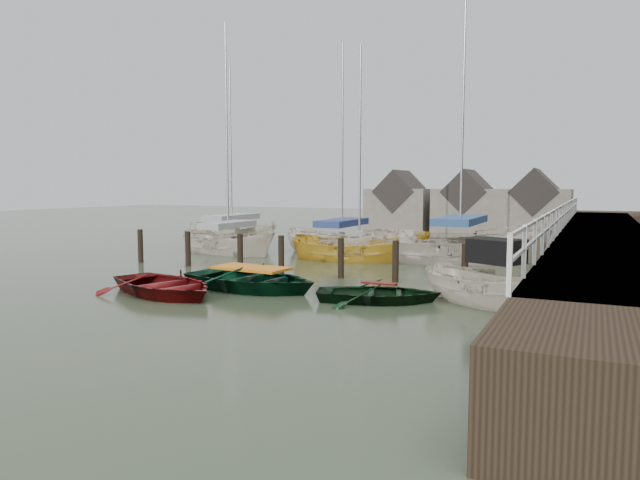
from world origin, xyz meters
The scene contains 13 objects.
ground centered at (0.00, 0.00, 0.00)m, with size 120.00×120.00×0.00m, color #2E3924.
pier centered at (9.48, 10.00, 0.71)m, with size 3.04×32.00×2.70m.
mooring_pilings centered at (-1.11, 3.00, 0.50)m, with size 13.72×0.22×1.80m.
far_sheds centered at (0.83, 26.00, 1.86)m, with size 14.00×4.08×4.39m.
rowboat_red centered at (-2.20, -2.17, 0.00)m, with size 3.01×4.22×0.87m, color #5A0C0D.
rowboat_green centered at (-0.35, -0.34, 0.00)m, with size 3.22×4.51×0.93m, color black.
rowboat_dkgreen centered at (3.81, -0.30, 0.00)m, with size 2.46×3.45×0.71m, color black.
motorboat centered at (6.80, 0.49, 0.09)m, with size 4.74×3.37×2.65m.
sailboat_a centered at (-6.63, 7.42, 0.07)m, with size 6.19×3.36×11.89m.
sailboat_b centered at (-1.52, 9.32, 0.06)m, with size 6.93×4.04×10.98m.
sailboat_c centered at (-0.06, 7.86, 0.01)m, with size 6.41×3.38×10.34m.
sailboat_d centered at (4.00, 9.26, 0.06)m, with size 8.25×5.32×13.09m.
sailboat_e centered at (-8.51, 10.44, 0.06)m, with size 7.07×4.32×10.66m.
Camera 1 is at (9.16, -15.12, 3.22)m, focal length 32.00 mm.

